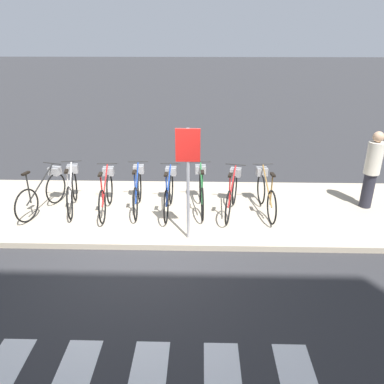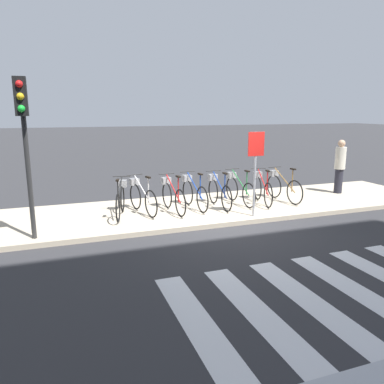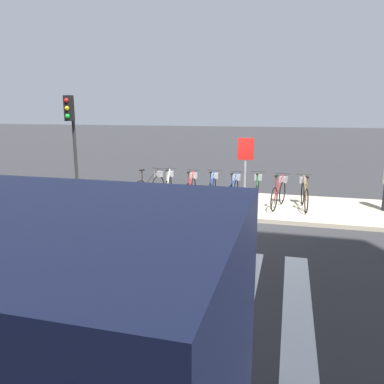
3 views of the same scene
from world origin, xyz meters
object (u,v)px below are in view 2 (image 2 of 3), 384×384
object	(u,v)px
parked_bicycle_1	(141,196)
parked_bicycle_0	(121,199)
pedestrian	(340,165)
parked_bicycle_2	(172,195)
parked_bicycle_4	(218,191)
parked_bicycle_3	(193,192)
sign_post	(255,159)
parked_bicycle_5	(239,188)
parked_bicycle_7	(282,186)
traffic_light	(24,125)
parked_bicycle_6	(262,188)

from	to	relation	value
parked_bicycle_1	parked_bicycle_0	bearing A→B (deg)	-165.41
parked_bicycle_0	pedestrian	bearing A→B (deg)	2.75
parked_bicycle_2	parked_bicycle_4	size ratio (longest dim) A/B	1.00
parked_bicycle_3	parked_bicycle_4	world-z (taller)	same
sign_post	parked_bicycle_2	bearing A→B (deg)	147.51
parked_bicycle_0	pedestrian	world-z (taller)	pedestrian
parked_bicycle_5	sign_post	bearing A→B (deg)	-100.17
parked_bicycle_7	pedestrian	size ratio (longest dim) A/B	0.97
parked_bicycle_0	parked_bicycle_1	xyz separation A→B (m)	(0.58, 0.15, 0.00)
parked_bicycle_4	parked_bicycle_7	distance (m)	2.13
parked_bicycle_1	parked_bicycle_5	bearing A→B (deg)	0.64
parked_bicycle_0	sign_post	world-z (taller)	sign_post
parked_bicycle_7	traffic_light	world-z (taller)	traffic_light
parked_bicycle_5	pedestrian	bearing A→B (deg)	2.52
sign_post	parked_bicycle_6	bearing A→B (deg)	52.32
parked_bicycle_5	parked_bicycle_3	bearing A→B (deg)	-178.93
parked_bicycle_5	parked_bicycle_6	size ratio (longest dim) A/B	1.02
parked_bicycle_5	parked_bicycle_4	bearing A→B (deg)	-168.72
parked_bicycle_7	parked_bicycle_0	bearing A→B (deg)	-179.18
parked_bicycle_4	parked_bicycle_6	xyz separation A→B (m)	(1.39, -0.03, 0.00)
parked_bicycle_5	parked_bicycle_7	world-z (taller)	same
parked_bicycle_1	parked_bicycle_5	distance (m)	2.91
parked_bicycle_2	parked_bicycle_4	distance (m)	1.39
parked_bicycle_2	pedestrian	bearing A→B (deg)	3.42
parked_bicycle_2	parked_bicycle_3	world-z (taller)	same
parked_bicycle_3	traffic_light	xyz separation A→B (m)	(-4.11, -1.39, 1.95)
parked_bicycle_3	traffic_light	distance (m)	4.75
parked_bicycle_6	parked_bicycle_7	world-z (taller)	same
parked_bicycle_6	pedestrian	bearing A→B (deg)	6.14
parked_bicycle_0	parked_bicycle_6	size ratio (longest dim) A/B	0.99
sign_post	parked_bicycle_5	bearing A→B (deg)	79.83
pedestrian	traffic_light	world-z (taller)	traffic_light
traffic_light	sign_post	world-z (taller)	traffic_light
parked_bicycle_3	sign_post	bearing A→B (deg)	-48.53
parked_bicycle_3	parked_bicycle_7	size ratio (longest dim) A/B	1.00
parked_bicycle_2	parked_bicycle_5	size ratio (longest dim) A/B	1.00
parked_bicycle_2	sign_post	bearing A→B (deg)	-32.49
parked_bicycle_2	parked_bicycle_1	bearing A→B (deg)	169.42
parked_bicycle_1	traffic_light	world-z (taller)	traffic_light
parked_bicycle_2	parked_bicycle_7	world-z (taller)	same
parked_bicycle_5	sign_post	world-z (taller)	sign_post
parked_bicycle_1	parked_bicycle_2	bearing A→B (deg)	-10.58
parked_bicycle_5	parked_bicycle_7	size ratio (longest dim) A/B	1.00
parked_bicycle_6	parked_bicycle_7	bearing A→B (deg)	4.16
parked_bicycle_3	parked_bicycle_5	size ratio (longest dim) A/B	1.00
parked_bicycle_0	pedestrian	distance (m)	7.28
parked_bicycle_2	sign_post	distance (m)	2.42
parked_bicycle_4	parked_bicycle_3	bearing A→B (deg)	170.87
parked_bicycle_0	traffic_light	distance (m)	3.08
parked_bicycle_2	sign_post	size ratio (longest dim) A/B	0.79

